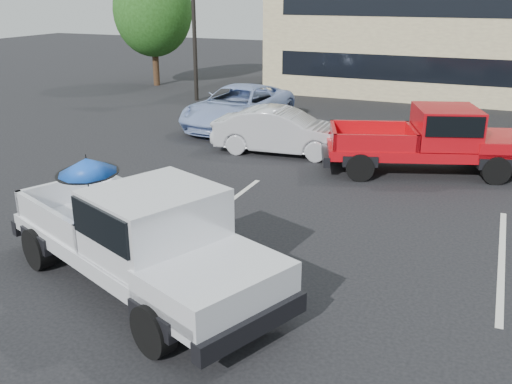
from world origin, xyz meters
TOP-DOWN VIEW (x-y plane):
  - ground at (0.00, 0.00)m, footprint 90.00×90.00m
  - stripe_left at (-3.00, 2.00)m, footprint 0.12×5.00m
  - stripe_right at (3.00, 2.00)m, footprint 0.12×5.00m
  - motel_building at (2.00, 20.99)m, footprint 20.40×8.40m
  - tree_left at (-14.00, 17.00)m, footprint 3.96×3.96m
  - silver_pickup at (-2.34, -1.61)m, footprint 6.00×4.02m
  - red_pickup at (1.21, 7.07)m, footprint 5.79×3.55m
  - silver_sedan at (-3.36, 7.26)m, footprint 4.28×1.80m
  - blue_suv at (-6.07, 9.99)m, footprint 2.82×5.46m

SIDE VIEW (x-z plane):
  - ground at x=0.00m, z-range 0.00..0.00m
  - stripe_left at x=-3.00m, z-range 0.00..0.01m
  - stripe_right at x=3.00m, z-range 0.00..0.01m
  - silver_sedan at x=-3.36m, z-range 0.00..1.37m
  - blue_suv at x=-6.07m, z-range 0.00..1.47m
  - red_pickup at x=1.21m, z-range 0.08..1.89m
  - silver_pickup at x=-2.34m, z-range 0.02..2.08m
  - motel_building at x=2.00m, z-range 0.06..6.36m
  - tree_left at x=-14.00m, z-range 0.72..6.74m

